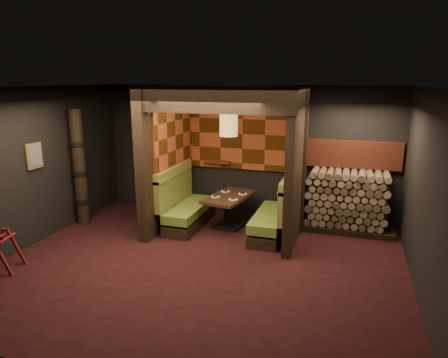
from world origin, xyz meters
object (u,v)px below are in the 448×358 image
pendant_lamp (229,124)px  luggage_rack (0,250)px  booth_bench_right (275,216)px  totem_column (80,169)px  firewood_stack (350,202)px  booth_bench_left (185,207)px  dining_table (229,206)px

pendant_lamp → luggage_rack: pendant_lamp is taller
luggage_rack → booth_bench_right: bearing=35.1°
totem_column → firewood_stack: size_ratio=1.39×
booth_bench_right → totem_column: totem_column is taller
totem_column → firewood_stack: (5.33, 1.25, -0.57)m
booth_bench_left → luggage_rack: size_ratio=2.29×
totem_column → firewood_stack: totem_column is taller
pendant_lamp → totem_column: pendant_lamp is taller
booth_bench_left → pendant_lamp: 1.94m
booth_bench_left → totem_column: bearing=-165.2°
booth_bench_left → luggage_rack: (-2.01, -2.75, -0.07)m
dining_table → totem_column: bearing=-165.9°
dining_table → firewood_stack: 2.41m
pendant_lamp → firewood_stack: pendant_lamp is taller
booth_bench_right → totem_column: 4.10m
booth_bench_right → totem_column: (-3.98, -0.55, 0.79)m
dining_table → luggage_rack: size_ratio=1.96×
totem_column → booth_bench_right: bearing=7.9°
totem_column → firewood_stack: bearing=13.2°
booth_bench_left → dining_table: size_ratio=1.17×
booth_bench_left → totem_column: totem_column is taller
firewood_stack → booth_bench_right: bearing=-152.7°
booth_bench_right → firewood_stack: size_ratio=0.92×
pendant_lamp → totem_column: size_ratio=0.40×
luggage_rack → totem_column: (-0.08, 2.20, 0.85)m
booth_bench_left → luggage_rack: 3.40m
dining_table → pendant_lamp: bearing=-90.0°
booth_bench_left → pendant_lamp: pendant_lamp is taller
totem_column → pendant_lamp: bearing=13.2°
luggage_rack → booth_bench_left: bearing=53.8°
pendant_lamp → totem_column: 3.20m
pendant_lamp → booth_bench_left: bearing=-170.4°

